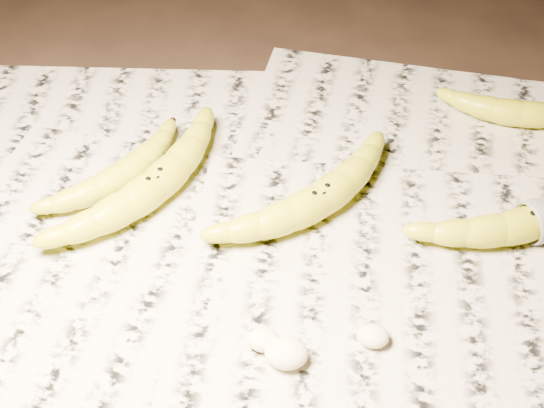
# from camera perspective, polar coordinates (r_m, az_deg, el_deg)

# --- Properties ---
(ground) EXTENTS (3.00, 3.00, 0.00)m
(ground) POSITION_cam_1_polar(r_m,az_deg,el_deg) (0.76, 1.56, -3.80)
(ground) COLOR black
(ground) RESTS_ON ground
(newspaper_patch) EXTENTS (0.90, 0.70, 0.01)m
(newspaper_patch) POSITION_cam_1_polar(r_m,az_deg,el_deg) (0.76, 4.28, -2.85)
(newspaper_patch) COLOR #BAB5A0
(newspaper_patch) RESTS_ON ground
(banana_left_a) EXTENTS (0.17, 0.23, 0.04)m
(banana_left_a) POSITION_cam_1_polar(r_m,az_deg,el_deg) (0.80, -8.87, 1.54)
(banana_left_a) COLOR yellow
(banana_left_a) RESTS_ON newspaper_patch
(banana_left_b) EXTENTS (0.14, 0.16, 0.03)m
(banana_left_b) POSITION_cam_1_polar(r_m,az_deg,el_deg) (0.82, -11.27, 2.32)
(banana_left_b) COLOR yellow
(banana_left_b) RESTS_ON newspaper_patch
(banana_center) EXTENTS (0.19, 0.19, 0.04)m
(banana_center) POSITION_cam_1_polar(r_m,az_deg,el_deg) (0.77, 3.55, 0.45)
(banana_center) COLOR yellow
(banana_center) RESTS_ON newspaper_patch
(banana_taped) EXTENTS (0.22, 0.16, 0.04)m
(banana_taped) POSITION_cam_1_polar(r_m,az_deg,el_deg) (0.80, 19.23, -1.08)
(banana_taped) COLOR yellow
(banana_taped) RESTS_ON newspaper_patch
(banana_upper_a) EXTENTS (0.17, 0.06, 0.03)m
(banana_upper_a) POSITION_cam_1_polar(r_m,az_deg,el_deg) (0.93, 18.28, 6.66)
(banana_upper_a) COLOR yellow
(banana_upper_a) RESTS_ON newspaper_patch
(measuring_tape) EXTENTS (0.03, 0.04, 0.05)m
(measuring_tape) POSITION_cam_1_polar(r_m,az_deg,el_deg) (0.80, 19.23, -1.08)
(measuring_tape) COLOR white
(measuring_tape) RESTS_ON newspaper_patch
(flesh_chunk_a) EXTENTS (0.04, 0.03, 0.02)m
(flesh_chunk_a) POSITION_cam_1_polar(r_m,az_deg,el_deg) (0.66, 1.09, -11.00)
(flesh_chunk_a) COLOR #F8F2C0
(flesh_chunk_a) RESTS_ON newspaper_patch
(flesh_chunk_b) EXTENTS (0.03, 0.02, 0.02)m
(flesh_chunk_b) POSITION_cam_1_polar(r_m,az_deg,el_deg) (0.68, -0.66, -10.00)
(flesh_chunk_b) COLOR #F8F2C0
(flesh_chunk_b) RESTS_ON newspaper_patch
(flesh_chunk_c) EXTENTS (0.03, 0.02, 0.02)m
(flesh_chunk_c) POSITION_cam_1_polar(r_m,az_deg,el_deg) (0.68, 7.64, -9.64)
(flesh_chunk_c) COLOR #F8F2C0
(flesh_chunk_c) RESTS_ON newspaper_patch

